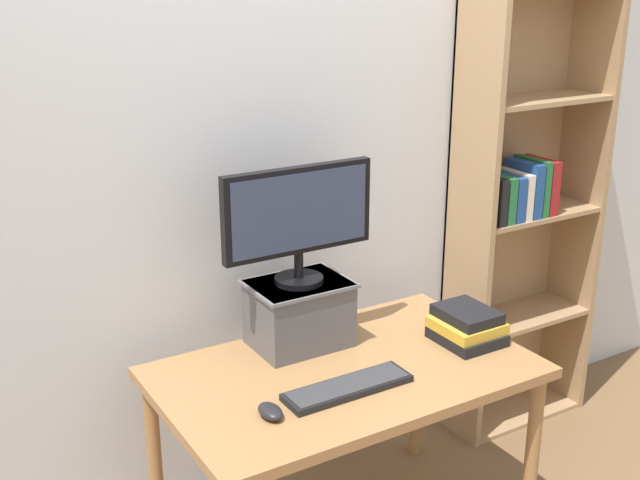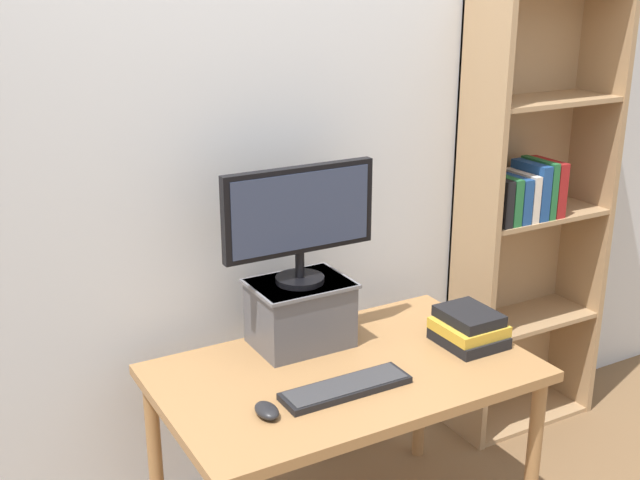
# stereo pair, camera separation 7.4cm
# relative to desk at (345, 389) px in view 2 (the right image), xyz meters

# --- Properties ---
(back_wall) EXTENTS (7.00, 0.08, 2.60)m
(back_wall) POSITION_rel_desk_xyz_m (0.00, 0.53, 0.67)
(back_wall) COLOR silver
(back_wall) RESTS_ON ground_plane
(desk) EXTENTS (1.24, 0.75, 0.70)m
(desk) POSITION_rel_desk_xyz_m (0.00, 0.00, 0.00)
(desk) COLOR #9E7042
(desk) RESTS_ON ground_plane
(bookshelf_unit) EXTENTS (0.67, 0.28, 1.93)m
(bookshelf_unit) POSITION_rel_desk_xyz_m (1.13, 0.37, 0.36)
(bookshelf_unit) COLOR tan
(bookshelf_unit) RESTS_ON ground_plane
(riser_box) EXTENTS (0.34, 0.26, 0.23)m
(riser_box) POSITION_rel_desk_xyz_m (-0.04, 0.23, 0.20)
(riser_box) COLOR #515156
(riser_box) RESTS_ON desk
(computer_monitor) EXTENTS (0.55, 0.17, 0.41)m
(computer_monitor) POSITION_rel_desk_xyz_m (-0.04, 0.23, 0.55)
(computer_monitor) COLOR black
(computer_monitor) RESTS_ON riser_box
(keyboard) EXTENTS (0.43, 0.12, 0.02)m
(keyboard) POSITION_rel_desk_xyz_m (-0.08, -0.13, 0.09)
(keyboard) COLOR black
(keyboard) RESTS_ON desk
(computer_mouse) EXTENTS (0.06, 0.10, 0.04)m
(computer_mouse) POSITION_rel_desk_xyz_m (-0.36, -0.14, 0.09)
(computer_mouse) COLOR black
(computer_mouse) RESTS_ON desk
(book_stack) EXTENTS (0.21, 0.23, 0.12)m
(book_stack) POSITION_rel_desk_xyz_m (0.48, -0.05, 0.13)
(book_stack) COLOR black
(book_stack) RESTS_ON desk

